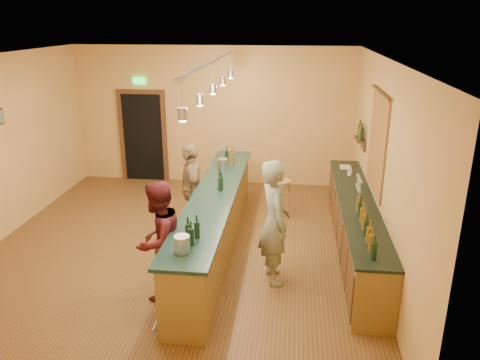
# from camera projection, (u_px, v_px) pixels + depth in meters

# --- Properties ---
(floor) EXTENTS (7.00, 7.00, 0.00)m
(floor) POSITION_uv_depth(u_px,v_px,m) (180.00, 247.00, 8.12)
(floor) COLOR brown
(floor) RESTS_ON ground
(ceiling) EXTENTS (6.50, 7.00, 0.02)m
(ceiling) POSITION_uv_depth(u_px,v_px,m) (171.00, 58.00, 7.07)
(ceiling) COLOR silver
(ceiling) RESTS_ON wall_back
(wall_back) EXTENTS (6.50, 0.02, 3.20)m
(wall_back) POSITION_uv_depth(u_px,v_px,m) (213.00, 116.00, 10.88)
(wall_back) COLOR gold
(wall_back) RESTS_ON floor
(wall_front) EXTENTS (6.50, 0.02, 3.20)m
(wall_front) POSITION_uv_depth(u_px,v_px,m) (83.00, 267.00, 4.31)
(wall_front) COLOR gold
(wall_front) RESTS_ON floor
(wall_right) EXTENTS (0.02, 7.00, 3.20)m
(wall_right) POSITION_uv_depth(u_px,v_px,m) (381.00, 166.00, 7.23)
(wall_right) COLOR gold
(wall_right) RESTS_ON floor
(doorway) EXTENTS (1.15, 0.09, 2.48)m
(doorway) POSITION_uv_depth(u_px,v_px,m) (143.00, 135.00, 11.19)
(doorway) COLOR black
(doorway) RESTS_ON wall_back
(tapestry) EXTENTS (0.03, 1.40, 1.60)m
(tapestry) POSITION_uv_depth(u_px,v_px,m) (377.00, 144.00, 7.53)
(tapestry) COLOR maroon
(tapestry) RESTS_ON wall_right
(bottle_shelf) EXTENTS (0.17, 0.55, 0.54)m
(bottle_shelf) POSITION_uv_depth(u_px,v_px,m) (361.00, 133.00, 9.00)
(bottle_shelf) COLOR #472415
(bottle_shelf) RESTS_ON wall_right
(back_counter) EXTENTS (0.60, 4.55, 1.27)m
(back_counter) POSITION_uv_depth(u_px,v_px,m) (356.00, 226.00, 7.80)
(back_counter) COLOR brown
(back_counter) RESTS_ON floor
(tasting_bar) EXTENTS (0.73, 5.10, 1.38)m
(tasting_bar) POSITION_uv_depth(u_px,v_px,m) (215.00, 217.00, 7.85)
(tasting_bar) COLOR brown
(tasting_bar) RESTS_ON floor
(pendant_track) EXTENTS (0.11, 4.60, 0.50)m
(pendant_track) POSITION_uv_depth(u_px,v_px,m) (213.00, 73.00, 7.07)
(pendant_track) COLOR silver
(pendant_track) RESTS_ON ceiling
(bartender) EXTENTS (0.64, 0.79, 1.89)m
(bartender) POSITION_uv_depth(u_px,v_px,m) (275.00, 222.00, 6.83)
(bartender) COLOR gray
(bartender) RESTS_ON floor
(customer_a) EXTENTS (0.90, 1.01, 1.71)m
(customer_a) POSITION_uv_depth(u_px,v_px,m) (159.00, 241.00, 6.47)
(customer_a) COLOR #59191E
(customer_a) RESTS_ON floor
(customer_b) EXTENTS (0.71, 1.07, 1.69)m
(customer_b) POSITION_uv_depth(u_px,v_px,m) (191.00, 189.00, 8.47)
(customer_b) COLOR #997A51
(customer_b) RESTS_ON floor
(bar_stool) EXTENTS (0.36, 0.36, 0.73)m
(bar_stool) POSITION_uv_depth(u_px,v_px,m) (282.00, 187.00, 9.28)
(bar_stool) COLOR olive
(bar_stool) RESTS_ON floor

